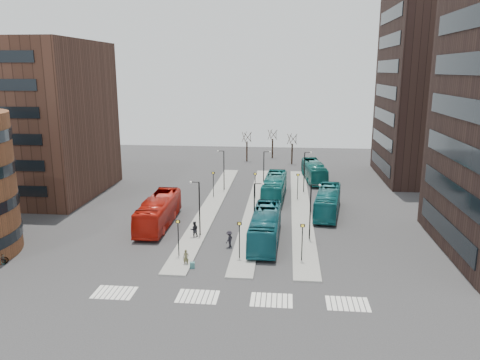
# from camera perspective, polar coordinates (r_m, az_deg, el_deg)

# --- Properties ---
(ground) EXTENTS (160.00, 160.00, 0.00)m
(ground) POSITION_cam_1_polar(r_m,az_deg,el_deg) (35.70, -4.79, -16.98)
(ground) COLOR #2B2B2E
(ground) RESTS_ON ground
(island_left) EXTENTS (2.50, 45.00, 0.15)m
(island_left) POSITION_cam_1_polar(r_m,az_deg,el_deg) (63.66, -3.45, -3.06)
(island_left) COLOR gray
(island_left) RESTS_ON ground
(island_mid) EXTENTS (2.50, 45.00, 0.15)m
(island_mid) POSITION_cam_1_polar(r_m,az_deg,el_deg) (63.00, 1.96, -3.21)
(island_mid) COLOR gray
(island_mid) RESTS_ON ground
(island_right) EXTENTS (2.50, 45.00, 0.15)m
(island_right) POSITION_cam_1_polar(r_m,az_deg,el_deg) (62.91, 7.43, -3.35)
(island_right) COLOR gray
(island_right) RESTS_ON ground
(suitcase) EXTENTS (0.51, 0.44, 0.57)m
(suitcase) POSITION_cam_1_polar(r_m,az_deg,el_deg) (44.34, -5.83, -10.29)
(suitcase) COLOR #211A91
(suitcase) RESTS_ON ground
(red_bus) EXTENTS (3.16, 12.43, 3.44)m
(red_bus) POSITION_cam_1_polar(r_m,az_deg,el_deg) (55.93, -9.89, -3.80)
(red_bus) COLOR #B6190E
(red_bus) RESTS_ON ground
(teal_bus_a) EXTENTS (3.14, 12.13, 3.36)m
(teal_bus_a) POSITION_cam_1_polar(r_m,az_deg,el_deg) (50.08, 3.12, -5.71)
(teal_bus_a) COLOR #135461
(teal_bus_a) RESTS_ON ground
(teal_bus_b) EXTENTS (3.44, 12.05, 3.32)m
(teal_bus_b) POSITION_cam_1_polar(r_m,az_deg,el_deg) (66.72, 4.22, -0.89)
(teal_bus_b) COLOR #166F70
(teal_bus_b) RESTS_ON ground
(teal_bus_c) EXTENTS (4.35, 11.70, 3.18)m
(teal_bus_c) POSITION_cam_1_polar(r_m,az_deg,el_deg) (60.63, 10.64, -2.61)
(teal_bus_c) COLOR #146368
(teal_bus_c) RESTS_ON ground
(teal_bus_d) EXTENTS (3.94, 11.64, 3.18)m
(teal_bus_d) POSITION_cam_1_polar(r_m,az_deg,el_deg) (78.21, 9.01, 1.04)
(teal_bus_d) COLOR #135F5B
(teal_bus_d) RESTS_ON ground
(traveller) EXTENTS (0.57, 0.39, 1.54)m
(traveller) POSITION_cam_1_polar(r_m,az_deg,el_deg) (44.79, -6.60, -9.39)
(traveller) COLOR brown
(traveller) RESTS_ON ground
(commuter_a) EXTENTS (1.08, 0.95, 1.87)m
(commuter_a) POSITION_cam_1_polar(r_m,az_deg,el_deg) (51.62, -5.59, -6.04)
(commuter_a) COLOR black
(commuter_a) RESTS_ON ground
(commuter_b) EXTENTS (0.53, 1.09, 1.80)m
(commuter_b) POSITION_cam_1_polar(r_m,az_deg,el_deg) (47.98, 2.36, -7.56)
(commuter_b) COLOR black
(commuter_b) RESTS_ON ground
(commuter_c) EXTENTS (1.04, 1.31, 1.78)m
(commuter_c) POSITION_cam_1_polar(r_m,az_deg,el_deg) (48.77, -1.32, -7.21)
(commuter_c) COLOR black
(commuter_c) RESTS_ON ground
(crosswalk_stripes) EXTENTS (22.35, 2.40, 0.01)m
(crosswalk_stripes) POSITION_cam_1_polar(r_m,az_deg,el_deg) (38.92, -1.08, -14.20)
(crosswalk_stripes) COLOR silver
(crosswalk_stripes) RESTS_ON ground
(office_block) EXTENTS (25.00, 20.12, 22.00)m
(office_block) POSITION_cam_1_polar(r_m,az_deg,el_deg) (75.97, -26.16, 6.68)
(office_block) COLOR #43291F
(office_block) RESTS_ON ground
(tower_far) EXTENTS (20.12, 20.00, 30.00)m
(tower_far) POSITION_cam_1_polar(r_m,az_deg,el_deg) (84.45, 24.13, 10.15)
(tower_far) COLOR black
(tower_far) RESTS_ON ground
(sign_poles) EXTENTS (12.45, 22.12, 3.65)m
(sign_poles) POSITION_cam_1_polar(r_m,az_deg,el_deg) (55.67, 1.08, -2.94)
(sign_poles) COLOR black
(sign_poles) RESTS_ON ground
(lamp_posts) EXTENTS (14.04, 20.24, 6.12)m
(lamp_posts) POSITION_cam_1_polar(r_m,az_deg,el_deg) (60.12, 2.46, -0.57)
(lamp_posts) COLOR black
(lamp_posts) RESTS_ON ground
(bare_trees) EXTENTS (10.97, 8.14, 5.90)m
(bare_trees) POSITION_cam_1_polar(r_m,az_deg,el_deg) (94.24, 3.71, 3.96)
(bare_trees) COLOR black
(bare_trees) RESTS_ON ground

